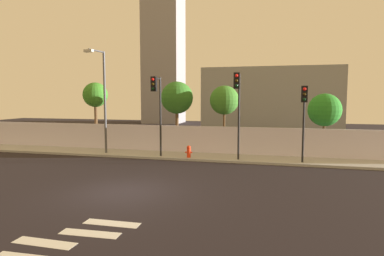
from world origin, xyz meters
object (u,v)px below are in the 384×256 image
object	(u,v)px
traffic_light_right	(157,99)
roadside_tree_midleft	(177,98)
roadside_tree_rightmost	(325,110)
street_lamp_curbside	(103,94)
roadside_tree_midright	(224,100)
traffic_light_center	(304,107)
roadside_tree_leftmost	(95,96)
traffic_light_left	(238,98)
fire_hydrant	(189,151)

from	to	relation	value
traffic_light_right	roadside_tree_midleft	xyz separation A→B (m)	(0.27, 3.40, 0.07)
roadside_tree_rightmost	roadside_tree_midleft	bearing A→B (deg)	180.00
street_lamp_curbside	roadside_tree_midright	size ratio (longest dim) A/B	1.44
street_lamp_curbside	traffic_light_center	bearing A→B (deg)	-2.12
roadside_tree_midleft	roadside_tree_midright	bearing A→B (deg)	0.00
traffic_light_center	roadside_tree_leftmost	size ratio (longest dim) A/B	0.87
traffic_light_center	roadside_tree_midright	size ratio (longest dim) A/B	0.93
roadside_tree_leftmost	roadside_tree_midleft	bearing A→B (deg)	-0.00
street_lamp_curbside	roadside_tree_rightmost	size ratio (longest dim) A/B	1.63
street_lamp_curbside	roadside_tree_midleft	xyz separation A→B (m)	(4.26, 2.93, -0.28)
traffic_light_center	roadside_tree_leftmost	distance (m)	15.35
traffic_light_left	roadside_tree_leftmost	xyz separation A→B (m)	(-11.27, 3.55, 0.16)
roadside_tree_leftmost	traffic_light_left	bearing A→B (deg)	-17.47
traffic_light_center	traffic_light_right	xyz separation A→B (m)	(-8.69, -0.00, 0.43)
roadside_tree_midright	traffic_light_center	bearing A→B (deg)	-34.23
street_lamp_curbside	roadside_tree_leftmost	bearing A→B (deg)	127.82
traffic_light_center	fire_hydrant	xyz separation A→B (m)	(-6.75, 0.38, -2.80)
traffic_light_center	roadside_tree_midleft	distance (m)	9.10
traffic_light_left	traffic_light_right	xyz separation A→B (m)	(-5.02, 0.15, -0.10)
street_lamp_curbside	roadside_tree_midleft	bearing A→B (deg)	34.50
roadside_tree_rightmost	street_lamp_curbside	bearing A→B (deg)	-168.38
traffic_light_right	roadside_tree_rightmost	distance (m)	10.81
fire_hydrant	roadside_tree_midright	xyz separation A→B (m)	(1.77, 3.01, 3.14)
traffic_light_right	roadside_tree_midright	bearing A→B (deg)	42.53
roadside_tree_midleft	roadside_tree_midright	size ratio (longest dim) A/B	1.07
traffic_light_left	roadside_tree_midleft	size ratio (longest dim) A/B	1.02
roadside_tree_rightmost	fire_hydrant	bearing A→B (deg)	-160.06
street_lamp_curbside	roadside_tree_leftmost	world-z (taller)	street_lamp_curbside
roadside_tree_rightmost	traffic_light_left	bearing A→B (deg)	-145.81
traffic_light_left	street_lamp_curbside	xyz separation A→B (m)	(-9.00, 0.62, 0.25)
traffic_light_center	fire_hydrant	world-z (taller)	traffic_light_center
fire_hydrant	traffic_light_center	bearing A→B (deg)	-3.25
traffic_light_center	roadside_tree_leftmost	xyz separation A→B (m)	(-14.95, 3.40, 0.69)
street_lamp_curbside	traffic_light_left	bearing A→B (deg)	-3.96
roadside_tree_midright	roadside_tree_rightmost	world-z (taller)	roadside_tree_midright
traffic_light_center	roadside_tree_midleft	world-z (taller)	roadside_tree_midleft
roadside_tree_midright	street_lamp_curbside	bearing A→B (deg)	-159.17
traffic_light_left	traffic_light_center	size ratio (longest dim) A/B	1.17
traffic_light_left	traffic_light_center	bearing A→B (deg)	2.38
roadside_tree_leftmost	fire_hydrant	bearing A→B (deg)	-20.18
traffic_light_left	roadside_tree_midleft	distance (m)	5.93
street_lamp_curbside	fire_hydrant	distance (m)	6.92
traffic_light_center	roadside_tree_midleft	xyz separation A→B (m)	(-8.42, 3.40, 0.50)
roadside_tree_leftmost	street_lamp_curbside	bearing A→B (deg)	-52.18
traffic_light_right	roadside_tree_leftmost	size ratio (longest dim) A/B	0.99
roadside_tree_midleft	roadside_tree_rightmost	xyz separation A→B (m)	(9.97, 0.00, -0.77)
traffic_light_center	roadside_tree_rightmost	xyz separation A→B (m)	(1.55, 3.40, -0.27)
fire_hydrant	roadside_tree_midleft	distance (m)	4.77
roadside_tree_leftmost	roadside_tree_midleft	distance (m)	6.53
traffic_light_center	roadside_tree_rightmost	bearing A→B (deg)	65.49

